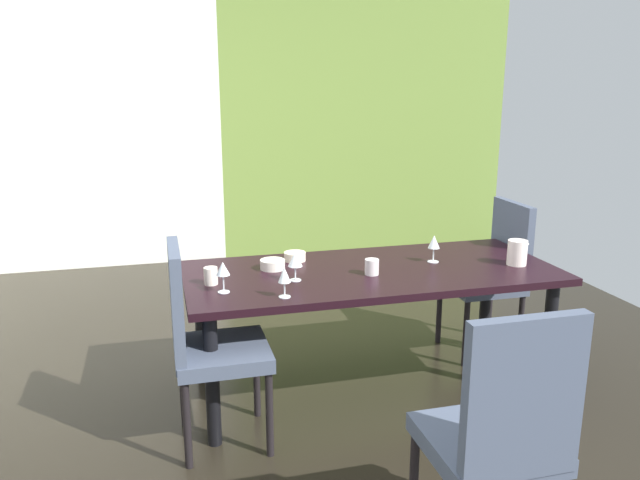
{
  "coord_description": "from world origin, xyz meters",
  "views": [
    {
      "loc": [
        -0.72,
        -2.99,
        1.73
      ],
      "look_at": [
        0.16,
        0.35,
        0.85
      ],
      "focal_mm": 35.0,
      "sensor_mm": 36.0,
      "label": 1
    }
  ],
  "objects_px": {
    "wine_glass_rear": "(223,270)",
    "wine_glass_right": "(434,243)",
    "chair_right_far": "(493,269)",
    "cup_near_shelf": "(372,267)",
    "chair_head_near": "(501,431)",
    "serving_bowl_east": "(273,264)",
    "wine_glass_corner": "(284,276)",
    "chair_left_near": "(204,337)",
    "pitcher_front": "(518,252)",
    "wine_glass_north": "(295,260)",
    "serving_bowl_near_window": "(295,256)",
    "dining_table": "(371,282)",
    "cup_center": "(211,276)"
  },
  "relations": [
    {
      "from": "wine_glass_rear",
      "to": "wine_glass_right",
      "type": "xyz_separation_m",
      "value": [
        1.22,
        0.23,
        -0.0
      ]
    },
    {
      "from": "chair_right_far",
      "to": "cup_near_shelf",
      "type": "height_order",
      "value": "chair_right_far"
    },
    {
      "from": "chair_head_near",
      "to": "wine_glass_rear",
      "type": "bearing_deg",
      "value": 122.88
    },
    {
      "from": "serving_bowl_east",
      "to": "chair_head_near",
      "type": "bearing_deg",
      "value": -72.36
    },
    {
      "from": "chair_head_near",
      "to": "wine_glass_corner",
      "type": "relative_size",
      "value": 6.74
    },
    {
      "from": "chair_left_near",
      "to": "pitcher_front",
      "type": "xyz_separation_m",
      "value": [
        1.77,
        0.2,
        0.24
      ]
    },
    {
      "from": "chair_left_near",
      "to": "wine_glass_north",
      "type": "height_order",
      "value": "chair_left_near"
    },
    {
      "from": "chair_right_far",
      "to": "serving_bowl_near_window",
      "type": "relative_size",
      "value": 7.89
    },
    {
      "from": "chair_left_near",
      "to": "chair_right_far",
      "type": "xyz_separation_m",
      "value": [
        1.89,
        0.64,
        -0.01
      ]
    },
    {
      "from": "serving_bowl_east",
      "to": "cup_near_shelf",
      "type": "distance_m",
      "value": 0.55
    },
    {
      "from": "wine_glass_right",
      "to": "pitcher_front",
      "type": "distance_m",
      "value": 0.47
    },
    {
      "from": "dining_table",
      "to": "cup_center",
      "type": "relative_size",
      "value": 22.89
    },
    {
      "from": "chair_head_near",
      "to": "serving_bowl_near_window",
      "type": "relative_size",
      "value": 8.2
    },
    {
      "from": "dining_table",
      "to": "serving_bowl_near_window",
      "type": "xyz_separation_m",
      "value": [
        -0.37,
        0.28,
        0.1
      ]
    },
    {
      "from": "wine_glass_north",
      "to": "serving_bowl_east",
      "type": "distance_m",
      "value": 0.26
    },
    {
      "from": "dining_table",
      "to": "serving_bowl_east",
      "type": "relative_size",
      "value": 14.84
    },
    {
      "from": "wine_glass_corner",
      "to": "serving_bowl_east",
      "type": "xyz_separation_m",
      "value": [
        0.03,
        0.47,
        -0.08
      ]
    },
    {
      "from": "dining_table",
      "to": "wine_glass_rear",
      "type": "height_order",
      "value": "wine_glass_rear"
    },
    {
      "from": "chair_right_far",
      "to": "wine_glass_rear",
      "type": "distance_m",
      "value": 1.87
    },
    {
      "from": "wine_glass_rear",
      "to": "pitcher_front",
      "type": "distance_m",
      "value": 1.66
    },
    {
      "from": "wine_glass_rear",
      "to": "cup_center",
      "type": "height_order",
      "value": "wine_glass_rear"
    },
    {
      "from": "pitcher_front",
      "to": "dining_table",
      "type": "bearing_deg",
      "value": 171.35
    },
    {
      "from": "chair_right_far",
      "to": "chair_left_near",
      "type": "bearing_deg",
      "value": 108.75
    },
    {
      "from": "wine_glass_rear",
      "to": "wine_glass_north",
      "type": "distance_m",
      "value": 0.39
    },
    {
      "from": "wine_glass_corner",
      "to": "wine_glass_rear",
      "type": "bearing_deg",
      "value": 152.25
    },
    {
      "from": "wine_glass_rear",
      "to": "wine_glass_corner",
      "type": "bearing_deg",
      "value": -27.75
    },
    {
      "from": "chair_left_near",
      "to": "cup_center",
      "type": "relative_size",
      "value": 11.29
    },
    {
      "from": "chair_head_near",
      "to": "serving_bowl_east",
      "type": "relative_size",
      "value": 7.47
    },
    {
      "from": "wine_glass_north",
      "to": "pitcher_front",
      "type": "distance_m",
      "value": 1.28
    },
    {
      "from": "serving_bowl_near_window",
      "to": "pitcher_front",
      "type": "relative_size",
      "value": 0.87
    },
    {
      "from": "chair_head_near",
      "to": "dining_table",
      "type": "bearing_deg",
      "value": 88.87
    },
    {
      "from": "chair_right_far",
      "to": "cup_center",
      "type": "height_order",
      "value": "chair_right_far"
    },
    {
      "from": "wine_glass_corner",
      "to": "wine_glass_right",
      "type": "bearing_deg",
      "value": 21.47
    },
    {
      "from": "serving_bowl_near_window",
      "to": "dining_table",
      "type": "bearing_deg",
      "value": -36.7
    },
    {
      "from": "serving_bowl_near_window",
      "to": "cup_center",
      "type": "xyz_separation_m",
      "value": [
        -0.51,
        -0.31,
        0.02
      ]
    },
    {
      "from": "chair_right_far",
      "to": "chair_head_near",
      "type": "height_order",
      "value": "chair_head_near"
    },
    {
      "from": "serving_bowl_east",
      "to": "pitcher_front",
      "type": "bearing_deg",
      "value": -11.32
    },
    {
      "from": "wine_glass_right",
      "to": "serving_bowl_east",
      "type": "bearing_deg",
      "value": 173.85
    },
    {
      "from": "chair_left_near",
      "to": "cup_center",
      "type": "height_order",
      "value": "chair_left_near"
    },
    {
      "from": "chair_right_far",
      "to": "cup_near_shelf",
      "type": "distance_m",
      "value": 1.08
    },
    {
      "from": "chair_left_near",
      "to": "dining_table",
      "type": "bearing_deg",
      "value": 108.74
    },
    {
      "from": "serving_bowl_near_window",
      "to": "pitcher_front",
      "type": "distance_m",
      "value": 1.26
    },
    {
      "from": "wine_glass_north",
      "to": "pitcher_front",
      "type": "height_order",
      "value": "wine_glass_north"
    },
    {
      "from": "chair_right_far",
      "to": "chair_head_near",
      "type": "distance_m",
      "value": 2.0
    },
    {
      "from": "dining_table",
      "to": "chair_right_far",
      "type": "distance_m",
      "value": 1.0
    },
    {
      "from": "serving_bowl_east",
      "to": "serving_bowl_near_window",
      "type": "bearing_deg",
      "value": 40.3
    },
    {
      "from": "serving_bowl_east",
      "to": "cup_center",
      "type": "relative_size",
      "value": 1.54
    },
    {
      "from": "chair_right_far",
      "to": "serving_bowl_near_window",
      "type": "distance_m",
      "value": 1.33
    },
    {
      "from": "chair_left_near",
      "to": "chair_right_far",
      "type": "bearing_deg",
      "value": 108.75
    },
    {
      "from": "serving_bowl_east",
      "to": "cup_center",
      "type": "bearing_deg",
      "value": -152.69
    }
  ]
}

